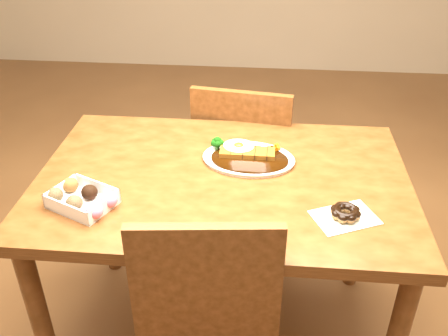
# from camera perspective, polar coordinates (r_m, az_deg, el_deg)

# --- Properties ---
(ground) EXTENTS (6.00, 6.00, 0.00)m
(ground) POSITION_cam_1_polar(r_m,az_deg,el_deg) (2.12, -0.11, -18.24)
(ground) COLOR brown
(ground) RESTS_ON ground
(table) EXTENTS (1.20, 0.80, 0.75)m
(table) POSITION_cam_1_polar(r_m,az_deg,el_deg) (1.67, -0.13, -3.77)
(table) COLOR #46260E
(table) RESTS_ON ground
(chair_far) EXTENTS (0.47, 0.47, 0.87)m
(chair_far) POSITION_cam_1_polar(r_m,az_deg,el_deg) (2.21, 2.43, 0.59)
(chair_far) COLOR #46260E
(chair_far) RESTS_ON ground
(katsu_curry_plate) EXTENTS (0.32, 0.24, 0.06)m
(katsu_curry_plate) POSITION_cam_1_polar(r_m,az_deg,el_deg) (1.69, 2.66, 1.36)
(katsu_curry_plate) COLOR white
(katsu_curry_plate) RESTS_ON table
(donut_box) EXTENTS (0.22, 0.20, 0.05)m
(donut_box) POSITION_cam_1_polar(r_m,az_deg,el_deg) (1.53, -15.92, -3.34)
(donut_box) COLOR white
(donut_box) RESTS_ON table
(pon_de_ring) EXTENTS (0.21, 0.19, 0.03)m
(pon_de_ring) POSITION_cam_1_polar(r_m,az_deg,el_deg) (1.46, 13.71, -4.99)
(pon_de_ring) COLOR silver
(pon_de_ring) RESTS_ON table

